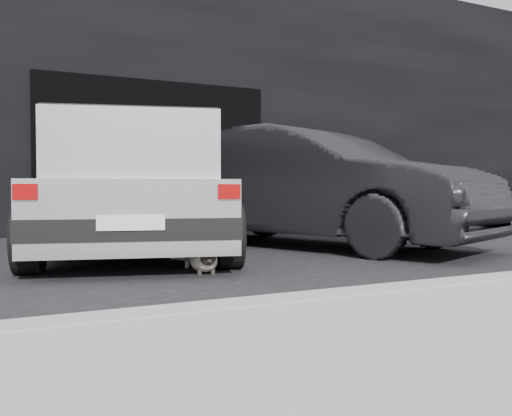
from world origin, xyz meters
name	(u,v)px	position (x,y,z in m)	size (l,w,h in m)	color
ground	(178,263)	(0.00, 0.00, 0.00)	(80.00, 80.00, 0.00)	black
building_facade	(126,102)	(1.00, 6.00, 2.50)	(34.00, 4.00, 5.00)	black
garage_opening	(156,157)	(1.00, 3.99, 1.30)	(4.00, 0.10, 2.60)	black
curb	(440,290)	(1.00, -2.60, 0.06)	(18.00, 0.25, 0.12)	gray
silver_hatchback	(134,182)	(-0.19, 0.96, 0.83)	(2.89, 4.47, 1.52)	silver
second_car	(313,187)	(2.17, 0.85, 0.78)	(1.65, 4.72, 1.56)	black
cat_siamese	(204,261)	(-0.01, -0.76, 0.11)	(0.34, 0.71, 0.25)	beige
cat_white	(206,250)	(0.16, -0.37, 0.17)	(0.70, 0.37, 0.34)	silver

